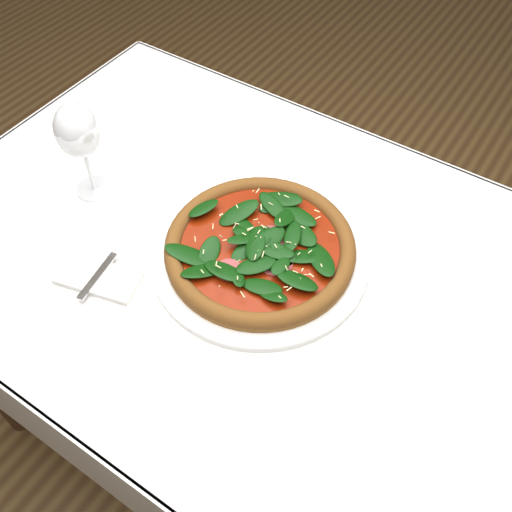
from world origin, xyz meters
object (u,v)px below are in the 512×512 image
Objects in this scene: plate at (260,253)px; pizza at (260,245)px; napkin at (98,278)px; wine_glass at (78,133)px.

pizza is at bearing 90.00° from plate.
plate reaches higher than napkin.
wine_glass is 0.25m from napkin.
pizza is (0.00, 0.00, 0.02)m from plate.
wine_glass is (-0.35, -0.04, 0.13)m from plate.
pizza is 0.36m from wine_glass.
plate is 0.27m from napkin.
napkin is (-0.19, -0.19, -0.02)m from pizza.
wine_glass is 1.39× the size of napkin.
wine_glass reaches higher than pizza.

